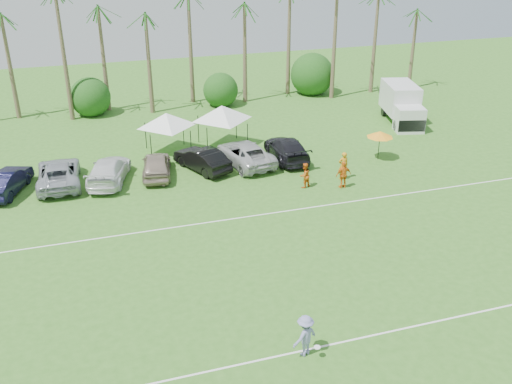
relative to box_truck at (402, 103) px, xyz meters
name	(u,v)px	position (x,y,z in m)	size (l,w,h in m)	color
field_lines	(249,275)	(-19.76, -19.18, -1.74)	(80.00, 12.10, 0.01)	white
palm_tree_2	(4,13)	(-31.76, 10.82, 7.47)	(2.40, 2.40, 10.90)	brown
palm_tree_3	(53,0)	(-27.76, 10.82, 8.32)	(2.40, 2.40, 11.90)	brown
palm_tree_4	(106,30)	(-23.76, 10.82, 5.74)	(2.40, 2.40, 8.90)	brown
palm_tree_5	(151,17)	(-19.76, 10.82, 6.61)	(2.40, 2.40, 9.90)	brown
palm_tree_6	(194,6)	(-15.76, 10.82, 7.47)	(2.40, 2.40, 10.90)	brown
palm_tree_8	(287,21)	(-6.76, 10.82, 5.74)	(2.40, 2.40, 8.90)	brown
palm_tree_9	(336,9)	(-1.76, 10.82, 6.61)	(2.40, 2.40, 9.90)	brown
bush_tree_1	(89,92)	(-25.76, 11.82, 0.05)	(4.00, 4.00, 4.00)	brown
bush_tree_2	(216,82)	(-13.76, 11.82, 0.05)	(4.00, 4.00, 4.00)	brown
bush_tree_3	(310,75)	(-3.76, 11.82, 0.05)	(4.00, 4.00, 4.00)	brown
sideline_player_a	(343,166)	(-10.21, -9.73, -0.77)	(0.71, 0.46, 1.94)	orange
sideline_player_b	(305,175)	(-13.22, -10.23, -0.90)	(0.82, 0.64, 1.69)	#D55E17
sideline_player_c	(344,175)	(-10.82, -11.07, -0.82)	(1.08, 0.45, 1.84)	orange
box_truck	(402,103)	(0.00, 0.00, 0.00)	(3.88, 6.72, 3.26)	silver
canopy_tent_left	(166,113)	(-20.72, -1.22, 1.40)	(4.52, 4.52, 3.67)	black
canopy_tent_right	(222,106)	(-16.46, -1.20, 1.59)	(4.80, 4.80, 3.89)	black
market_umbrella	(380,134)	(-6.14, -7.23, 0.21)	(1.96, 1.96, 2.18)	black
frisbee_player	(305,336)	(-19.32, -25.37, -0.82)	(1.36, 1.10, 1.84)	#7F81B5
parked_car_1	(6,181)	(-31.87, -5.24, -0.93)	(1.71, 4.91, 1.62)	black
parked_car_2	(59,173)	(-28.65, -4.92, -0.93)	(2.69, 5.83, 1.62)	#9DA2AA
parked_car_3	(109,170)	(-25.44, -5.37, -0.93)	(2.27, 5.58, 1.62)	white
parked_car_4	(157,165)	(-22.22, -5.39, -0.93)	(1.91, 4.75, 1.62)	gray
parked_car_5	(202,159)	(-19.01, -5.25, -0.93)	(1.71, 4.91, 1.62)	black
parked_car_6	(245,154)	(-15.79, -5.18, -0.93)	(2.69, 5.83, 1.62)	#B4B4B4
parked_car_7	(287,149)	(-12.58, -5.12, -0.93)	(2.27, 5.58, 1.62)	black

